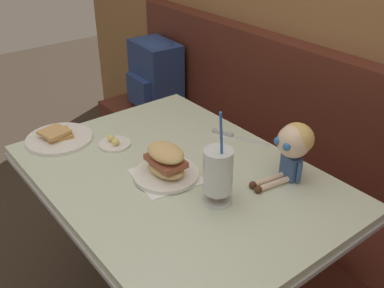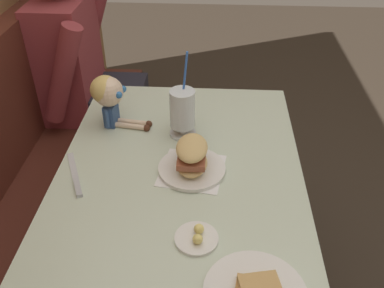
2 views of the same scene
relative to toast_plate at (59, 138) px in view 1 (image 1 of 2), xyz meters
The scene contains 10 objects.
wood_panel_wall 1.27m from the toast_plate, 66.69° to the left, with size 4.40×0.08×2.40m, color olive.
booth_bench 1.06m from the toast_plate, 61.03° to the left, with size 2.60×0.48×1.00m.
diner_table 0.56m from the toast_plate, 25.01° to the left, with size 1.11×0.81×0.74m.
toast_plate is the anchor object (origin of this frame).
milkshake_glass 0.71m from the toast_plate, 18.69° to the left, with size 0.10×0.10×0.32m.
sandwich_plate 0.49m from the toast_plate, 21.37° to the left, with size 0.23×0.23×0.12m.
butter_saucer 0.22m from the toast_plate, 41.61° to the left, with size 0.12×0.12×0.04m.
butter_knife 0.66m from the toast_plate, 54.92° to the left, with size 0.22×0.11×0.01m.
seated_doll 0.88m from the toast_plate, 34.74° to the left, with size 0.13×0.23×0.20m.
backpack 1.00m from the toast_plate, 124.82° to the left, with size 0.31×0.26×0.41m.
Camera 1 is at (1.03, -0.57, 1.58)m, focal length 42.15 mm.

